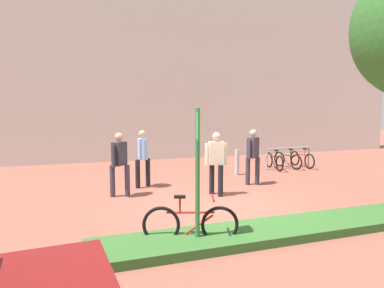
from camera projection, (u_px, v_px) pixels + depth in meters
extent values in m
plane|color=brown|center=(218.00, 203.00, 8.59)|extent=(60.00, 60.00, 0.00)
cube|color=silver|center=(146.00, 52.00, 16.04)|extent=(28.00, 1.20, 10.00)
cube|color=#336028|center=(278.00, 230.00, 6.41)|extent=(7.00, 1.10, 0.16)
cylinder|color=#2D7238|center=(197.00, 178.00, 5.77)|extent=(0.08, 0.08, 2.35)
cube|color=#198C33|center=(198.00, 125.00, 5.68)|extent=(0.12, 0.35, 0.52)
cube|color=white|center=(198.00, 125.00, 5.68)|extent=(0.11, 0.30, 0.44)
torus|color=black|center=(161.00, 225.00, 5.95)|extent=(0.64, 0.27, 0.66)
torus|color=black|center=(220.00, 225.00, 5.96)|extent=(0.64, 0.27, 0.66)
cylinder|color=red|center=(191.00, 212.00, 5.93)|extent=(0.80, 0.30, 0.04)
cylinder|color=red|center=(196.00, 227.00, 5.96)|extent=(0.59, 0.23, 0.44)
cylinder|color=red|center=(180.00, 206.00, 5.92)|extent=(0.04, 0.04, 0.28)
cube|color=black|center=(180.00, 197.00, 5.90)|extent=(0.22, 0.14, 0.05)
cylinder|color=red|center=(213.00, 198.00, 5.91)|extent=(0.17, 0.41, 0.04)
cylinder|color=#99999E|center=(267.00, 160.00, 13.24)|extent=(0.06, 0.06, 0.80)
cylinder|color=#99999E|center=(309.00, 157.00, 14.05)|extent=(0.06, 0.06, 0.80)
cylinder|color=#99999E|center=(289.00, 148.00, 13.60)|extent=(2.05, 0.20, 0.06)
torus|color=black|center=(280.00, 163.00, 12.93)|extent=(0.14, 0.61, 0.61)
torus|color=black|center=(269.00, 160.00, 13.84)|extent=(0.14, 0.61, 0.61)
cylinder|color=black|center=(274.00, 157.00, 13.37)|extent=(0.14, 0.77, 0.03)
cylinder|color=black|center=(273.00, 162.00, 13.48)|extent=(0.11, 0.56, 0.40)
cylinder|color=black|center=(276.00, 154.00, 13.19)|extent=(0.03, 0.03, 0.26)
cube|color=black|center=(276.00, 150.00, 13.17)|extent=(0.10, 0.19, 0.05)
cylinder|color=black|center=(271.00, 149.00, 13.69)|extent=(0.39, 0.09, 0.04)
torus|color=black|center=(296.00, 162.00, 13.29)|extent=(0.15, 0.61, 0.61)
torus|color=black|center=(279.00, 159.00, 14.11)|extent=(0.15, 0.61, 0.61)
cylinder|color=black|center=(288.00, 155.00, 13.68)|extent=(0.15, 0.77, 0.03)
cylinder|color=black|center=(286.00, 161.00, 13.78)|extent=(0.12, 0.56, 0.40)
cylinder|color=black|center=(291.00, 153.00, 13.52)|extent=(0.03, 0.03, 0.26)
cube|color=black|center=(291.00, 149.00, 13.51)|extent=(0.10, 0.19, 0.05)
cylinder|color=black|center=(282.00, 149.00, 13.97)|extent=(0.39, 0.10, 0.04)
torus|color=black|center=(310.00, 161.00, 13.48)|extent=(0.06, 0.61, 0.61)
torus|color=black|center=(295.00, 158.00, 14.36)|extent=(0.06, 0.61, 0.61)
cylinder|color=red|center=(302.00, 155.00, 13.90)|extent=(0.04, 0.77, 0.03)
cylinder|color=red|center=(300.00, 160.00, 14.01)|extent=(0.04, 0.56, 0.40)
cylinder|color=red|center=(305.00, 152.00, 13.73)|extent=(0.03, 0.03, 0.26)
cube|color=black|center=(305.00, 149.00, 13.72)|extent=(0.07, 0.18, 0.05)
cylinder|color=red|center=(297.00, 148.00, 14.21)|extent=(0.39, 0.04, 0.04)
cylinder|color=#ADADB2|center=(237.00, 162.00, 12.24)|extent=(0.16, 0.16, 0.90)
cylinder|color=black|center=(148.00, 172.00, 10.43)|extent=(0.14, 0.14, 0.85)
cylinder|color=black|center=(138.00, 174.00, 10.16)|extent=(0.14, 0.14, 0.85)
cube|color=#8CB2E5|center=(143.00, 149.00, 10.22)|extent=(0.26, 0.41, 0.62)
cylinder|color=#8CB2E5|center=(141.00, 149.00, 10.47)|extent=(0.09, 0.09, 0.59)
cylinder|color=#8CB2E5|center=(144.00, 151.00, 9.98)|extent=(0.09, 0.09, 0.59)
sphere|color=tan|center=(142.00, 134.00, 10.18)|extent=(0.22, 0.22, 0.22)
cylinder|color=#2D2D38|center=(248.00, 171.00, 10.63)|extent=(0.14, 0.14, 0.85)
cylinder|color=#2D2D38|center=(257.00, 171.00, 10.64)|extent=(0.14, 0.14, 0.85)
cube|color=#383342|center=(253.00, 148.00, 10.56)|extent=(0.46, 0.43, 0.62)
cylinder|color=#383342|center=(249.00, 149.00, 10.35)|extent=(0.09, 0.09, 0.59)
cylinder|color=#383342|center=(256.00, 148.00, 10.78)|extent=(0.09, 0.09, 0.59)
sphere|color=tan|center=(253.00, 133.00, 10.52)|extent=(0.22, 0.22, 0.22)
cylinder|color=black|center=(212.00, 179.00, 9.45)|extent=(0.14, 0.14, 0.85)
cylinder|color=black|center=(221.00, 181.00, 9.19)|extent=(0.14, 0.14, 0.85)
cube|color=beige|center=(216.00, 153.00, 9.25)|extent=(0.44, 0.31, 0.62)
cylinder|color=beige|center=(207.00, 154.00, 9.22)|extent=(0.09, 0.09, 0.59)
cylinder|color=beige|center=(226.00, 154.00, 9.29)|extent=(0.09, 0.09, 0.59)
sphere|color=tan|center=(216.00, 136.00, 9.20)|extent=(0.22, 0.22, 0.22)
cylinder|color=#383342|center=(112.00, 181.00, 9.15)|extent=(0.14, 0.14, 0.85)
cylinder|color=#383342|center=(127.00, 181.00, 9.19)|extent=(0.14, 0.14, 0.85)
cube|color=#2D2D38|center=(119.00, 154.00, 9.10)|extent=(0.44, 0.46, 0.62)
cylinder|color=#2D2D38|center=(114.00, 156.00, 8.86)|extent=(0.09, 0.09, 0.59)
cylinder|color=#2D2D38|center=(125.00, 154.00, 9.34)|extent=(0.09, 0.09, 0.59)
sphere|color=tan|center=(119.00, 137.00, 9.06)|extent=(0.22, 0.22, 0.22)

